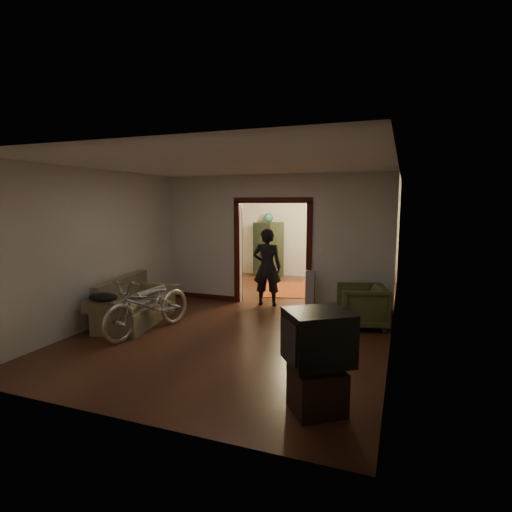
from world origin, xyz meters
The scene contains 24 objects.
floor centered at (0.00, 0.00, 0.00)m, with size 5.00×8.50×0.01m, color #351910.
ceiling centered at (0.00, 0.00, 2.80)m, with size 5.00×8.50×0.01m, color white.
wall_back centered at (0.00, 4.25, 1.40)m, with size 5.00×0.02×2.80m, color beige.
wall_left centered at (-2.50, 0.00, 1.40)m, with size 0.02×8.50×2.80m, color beige.
wall_right centered at (2.50, 0.00, 1.40)m, with size 0.02×8.50×2.80m, color beige.
partition_wall centered at (0.00, 0.75, 1.40)m, with size 5.00×0.14×2.80m, color beige.
door_casing centered at (0.00, 0.75, 1.10)m, with size 1.74×0.20×2.32m, color #350F0C.
far_window centered at (0.70, 4.21, 1.55)m, with size 0.98×0.06×1.28m, color black.
chandelier centered at (0.00, 2.50, 2.35)m, with size 0.24×0.24×0.24m, color #FFE0A5.
light_switch centered at (1.05, 0.68, 1.25)m, with size 0.08×0.01×0.12m, color silver.
sofa centered at (-1.96, -1.38, 0.41)m, with size 0.81×1.79×0.82m, color #676045.
rolled_paper centered at (-1.86, -1.08, 0.53)m, with size 0.10×0.10×0.84m, color beige.
jacket centered at (-1.91, -2.29, 0.68)m, with size 0.50×0.37×0.14m, color black.
bicycle centered at (-1.38, -1.80, 0.49)m, with size 0.66×1.88×0.99m, color silver.
armchair centered at (1.98, -0.20, 0.38)m, with size 0.81×0.83×0.76m, color #4C4F2C.
tv_stand centered at (1.84, -3.39, 0.24)m, with size 0.52×0.48×0.48m, color black.
crt_tv centered at (1.84, -3.39, 0.82)m, with size 0.64×0.57×0.55m, color black.
vacuum centered at (0.91, 0.40, 0.43)m, with size 0.27×0.21×0.87m, color gray.
person centered at (-0.10, 0.64, 0.84)m, with size 0.61×0.40×1.67m, color black.
oriental_rug centered at (-0.01, 2.32, 0.01)m, with size 1.42×1.86×0.01m, color maroon.
locker centered at (-1.17, 3.91, 0.82)m, with size 0.82×0.45×1.63m, color #272F1C.
globe centered at (-1.17, 3.91, 1.94)m, with size 0.28×0.28×0.28m, color #1E5972.
desk centered at (1.17, 3.68, 0.40)m, with size 1.09×0.61×0.81m, color black.
desk_chair centered at (0.70, 3.37, 0.45)m, with size 0.40×0.40×0.90m, color black.
Camera 1 is at (2.63, -7.36, 2.20)m, focal length 28.00 mm.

